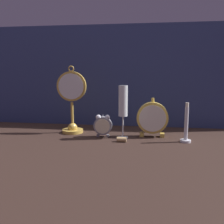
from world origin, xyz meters
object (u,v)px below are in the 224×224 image
at_px(pocket_watch_on_stand, 72,103).
at_px(alarm_clock_twin_bell, 103,125).
at_px(mantel_clock_silver, 152,118).
at_px(brass_candlestick, 186,128).
at_px(champagne_flute, 123,104).
at_px(wine_cork, 122,139).

xyz_separation_m(pocket_watch_on_stand, alarm_clock_twin_bell, (0.17, -0.06, -0.09)).
bearing_deg(pocket_watch_on_stand, alarm_clock_twin_bell, -20.43).
relative_size(pocket_watch_on_stand, mantel_clock_silver, 1.81).
xyz_separation_m(mantel_clock_silver, brass_candlestick, (0.15, -0.07, -0.03)).
relative_size(champagne_flute, wine_cork, 5.86).
height_order(pocket_watch_on_stand, wine_cork, pocket_watch_on_stand).
distance_m(brass_candlestick, wine_cork, 0.29).
distance_m(alarm_clock_twin_bell, wine_cork, 0.13).
height_order(alarm_clock_twin_bell, champagne_flute, champagne_flute).
distance_m(champagne_flute, brass_candlestick, 0.30).
bearing_deg(mantel_clock_silver, wine_cork, -140.57).
relative_size(mantel_clock_silver, champagne_flute, 0.76).
height_order(pocket_watch_on_stand, brass_candlestick, pocket_watch_on_stand).
bearing_deg(mantel_clock_silver, brass_candlestick, -26.25).
bearing_deg(champagne_flute, mantel_clock_silver, 17.14).
xyz_separation_m(champagne_flute, brass_candlestick, (0.28, -0.03, -0.10)).
bearing_deg(mantel_clock_silver, champagne_flute, -162.86).
height_order(mantel_clock_silver, champagne_flute, champagne_flute).
xyz_separation_m(pocket_watch_on_stand, brass_candlestick, (0.55, -0.10, -0.09)).
distance_m(pocket_watch_on_stand, mantel_clock_silver, 0.41).
height_order(pocket_watch_on_stand, alarm_clock_twin_bell, pocket_watch_on_stand).
bearing_deg(alarm_clock_twin_bell, wine_cork, -37.19).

